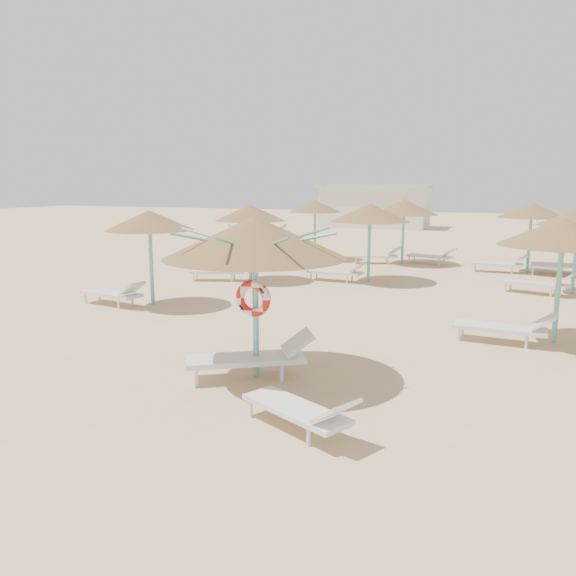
% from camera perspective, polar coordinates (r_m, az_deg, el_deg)
% --- Properties ---
extents(ground, '(120.00, 120.00, 0.00)m').
position_cam_1_polar(ground, '(9.83, -1.69, -9.55)').
color(ground, tan).
rests_on(ground, ground).
extents(main_palapa, '(3.17, 3.17, 2.84)m').
position_cam_1_polar(main_palapa, '(9.60, -3.39, 5.09)').
color(main_palapa, '#65B0AF').
rests_on(main_palapa, ground).
extents(lounger_main_a, '(2.24, 1.71, 0.81)m').
position_cam_1_polar(lounger_main_a, '(9.95, -3.44, -6.98)').
color(lounger_main_a, silver).
rests_on(lounger_main_a, ground).
extents(lounger_main_b, '(1.90, 1.34, 0.67)m').
position_cam_1_polar(lounger_main_b, '(7.89, 1.41, -12.25)').
color(lounger_main_b, silver).
rests_on(lounger_main_b, ground).
extents(palapa_field, '(19.58, 13.75, 2.72)m').
position_cam_1_polar(palapa_field, '(19.11, 17.87, 6.85)').
color(palapa_field, '#65B0AF').
rests_on(palapa_field, ground).
extents(service_hut, '(8.40, 4.40, 3.25)m').
position_cam_1_polar(service_hut, '(44.58, 8.81, 8.25)').
color(service_hut, silver).
rests_on(service_hut, ground).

